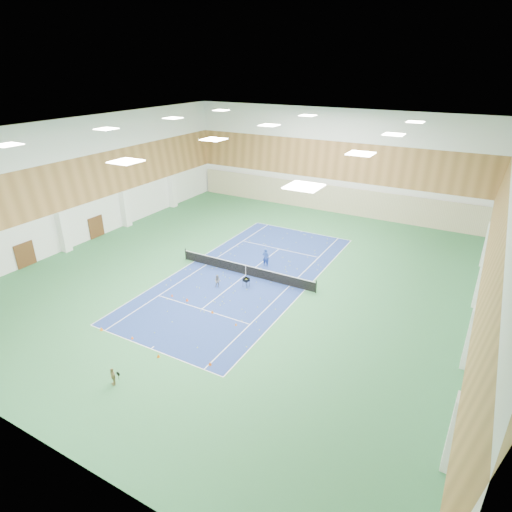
% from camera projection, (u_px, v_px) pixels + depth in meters
% --- Properties ---
extents(ground, '(40.00, 40.00, 0.00)m').
position_uv_depth(ground, '(246.00, 275.00, 36.58)').
color(ground, '#2E6B3E').
rests_on(ground, ground).
extents(room_shell, '(36.00, 40.00, 12.00)m').
position_uv_depth(room_shell, '(245.00, 208.00, 34.10)').
color(room_shell, white).
rests_on(room_shell, ground).
extents(wood_cladding, '(36.00, 40.00, 8.00)m').
position_uv_depth(wood_cladding, '(245.00, 183.00, 33.27)').
color(wood_cladding, '#A16F3C').
rests_on(wood_cladding, room_shell).
extents(ceiling_light_grid, '(21.40, 25.40, 0.06)m').
position_uv_depth(ceiling_light_grid, '(244.00, 132.00, 31.65)').
color(ceiling_light_grid, white).
rests_on(ceiling_light_grid, room_shell).
extents(court_surface, '(10.97, 23.77, 0.01)m').
position_uv_depth(court_surface, '(246.00, 275.00, 36.58)').
color(court_surface, navy).
rests_on(court_surface, ground).
extents(tennis_balls_scatter, '(10.57, 22.77, 0.07)m').
position_uv_depth(tennis_balls_scatter, '(246.00, 274.00, 36.56)').
color(tennis_balls_scatter, '#B5D123').
rests_on(tennis_balls_scatter, ground).
extents(tennis_net, '(12.80, 0.10, 1.10)m').
position_uv_depth(tennis_net, '(246.00, 269.00, 36.35)').
color(tennis_net, black).
rests_on(tennis_net, ground).
extents(back_curtain, '(35.40, 0.16, 3.20)m').
position_uv_depth(back_curtain, '(329.00, 198.00, 51.61)').
color(back_curtain, '#C6B793').
rests_on(back_curtain, ground).
extents(door_left_a, '(0.08, 1.80, 2.20)m').
position_uv_depth(door_left_a, '(25.00, 255.00, 37.74)').
color(door_left_a, '#593319').
rests_on(door_left_a, ground).
extents(door_left_b, '(0.08, 1.80, 2.20)m').
position_uv_depth(door_left_b, '(96.00, 227.00, 44.10)').
color(door_left_b, '#593319').
rests_on(door_left_b, ground).
extents(coach, '(0.66, 0.48, 1.68)m').
position_uv_depth(coach, '(266.00, 257.00, 37.87)').
color(coach, '#213F98').
rests_on(coach, ground).
extents(child_court, '(0.65, 0.59, 1.09)m').
position_uv_depth(child_court, '(218.00, 281.00, 34.37)').
color(child_court, gray).
rests_on(child_court, ground).
extents(child_apron, '(0.70, 0.48, 1.11)m').
position_uv_depth(child_apron, '(113.00, 376.00, 23.94)').
color(child_apron, '#9F8D5B').
rests_on(child_apron, ground).
extents(ball_cart, '(0.53, 0.53, 0.80)m').
position_uv_depth(ball_cart, '(246.00, 283.00, 34.46)').
color(ball_cart, black).
rests_on(ball_cart, ground).
extents(cone_svc_a, '(0.18, 0.18, 0.20)m').
position_uv_depth(cone_svc_a, '(172.00, 295.00, 33.19)').
color(cone_svc_a, '#DB4A0B').
rests_on(cone_svc_a, ground).
extents(cone_svc_b, '(0.23, 0.23, 0.25)m').
position_uv_depth(cone_svc_b, '(187.00, 300.00, 32.53)').
color(cone_svc_b, '#F0480C').
rests_on(cone_svc_b, ground).
extents(cone_svc_c, '(0.21, 0.21, 0.23)m').
position_uv_depth(cone_svc_c, '(212.00, 312.00, 30.98)').
color(cone_svc_c, orange).
rests_on(cone_svc_c, ground).
extents(cone_svc_d, '(0.18, 0.18, 0.20)m').
position_uv_depth(cone_svc_d, '(236.00, 324.00, 29.53)').
color(cone_svc_d, orange).
rests_on(cone_svc_d, ground).
extents(cone_base_a, '(0.23, 0.23, 0.25)m').
position_uv_depth(cone_base_a, '(101.00, 329.00, 28.98)').
color(cone_base_a, orange).
rests_on(cone_base_a, ground).
extents(cone_base_b, '(0.18, 0.18, 0.19)m').
position_uv_depth(cone_base_b, '(132.00, 338.00, 28.09)').
color(cone_base_b, '#FF610D').
rests_on(cone_base_b, ground).
extents(cone_base_c, '(0.21, 0.21, 0.23)m').
position_uv_depth(cone_base_c, '(158.00, 356.00, 26.34)').
color(cone_base_c, orange).
rests_on(cone_base_c, ground).
extents(cone_base_d, '(0.22, 0.22, 0.24)m').
position_uv_depth(cone_base_d, '(210.00, 363.00, 25.65)').
color(cone_base_d, '#E5580C').
rests_on(cone_base_d, ground).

